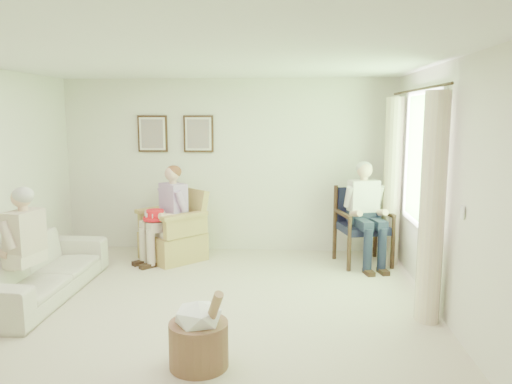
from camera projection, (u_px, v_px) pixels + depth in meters
floor at (197, 322)px, 5.04m from camera, size 5.50×5.50×0.00m
back_wall at (229, 166)px, 7.55m from camera, size 5.00×0.04×2.60m
front_wall at (72, 298)px, 2.13m from camera, size 5.00×0.04×2.60m
right_wall at (458, 198)px, 4.67m from camera, size 0.04×5.50×2.60m
ceiling at (192, 57)px, 4.64m from camera, size 5.00×5.50×0.02m
window at (422, 157)px, 5.81m from camera, size 0.13×2.50×1.63m
curtain_left at (432, 209)px, 4.92m from camera, size 0.34×0.34×2.30m
curtain_right at (392, 182)px, 6.85m from camera, size 0.34×0.34×2.30m
framed_print_left at (153, 134)px, 7.51m from camera, size 0.45×0.05×0.55m
framed_print_right at (198, 134)px, 7.47m from camera, size 0.45×0.05×0.55m
wicker_armchair at (173, 237)px, 7.19m from camera, size 0.79×0.78×1.00m
wood_armchair at (362, 222)px, 7.00m from camera, size 0.68×0.64×1.04m
sofa at (38, 269)px, 5.71m from camera, size 2.17×0.85×0.63m
person_wicker at (170, 208)px, 6.99m from camera, size 0.40×0.63×1.33m
person_dark at (365, 206)px, 6.79m from camera, size 0.40×0.63×1.40m
person_sofa at (20, 241)px, 5.32m from camera, size 0.42×0.62×1.29m
red_hat at (155, 216)px, 6.89m from camera, size 0.33×0.33×0.14m
hatbox at (199, 334)px, 4.11m from camera, size 0.61×0.61×0.72m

